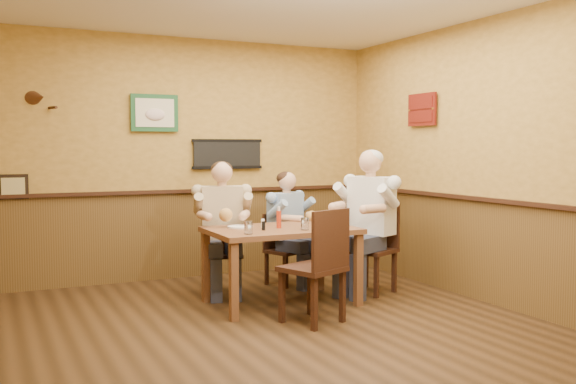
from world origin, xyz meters
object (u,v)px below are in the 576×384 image
object	(u,v)px
chair_back_right	(285,249)
chair_near_side	(312,266)
diner_blue_polo	(285,234)
water_glass_left	(248,228)
salt_shaker	(263,223)
cola_tumbler	(320,221)
hot_sauce_bottle	(279,218)
chair_back_left	(222,252)
pepper_shaker	(264,226)
diner_tan_shirt	(222,234)
diner_white_elder	(371,229)
chair_right_end	(371,248)
dining_table	(281,237)
water_glass_mid	(305,224)

from	to	relation	value
chair_back_right	chair_near_side	xyz separation A→B (m)	(-0.45, -1.50, 0.11)
diner_blue_polo	water_glass_left	distance (m)	1.40
salt_shaker	cola_tumbler	bearing A→B (deg)	-26.25
cola_tumbler	hot_sauce_bottle	distance (m)	0.40
chair_back_left	hot_sauce_bottle	size ratio (longest dim) A/B	4.60
chair_near_side	pepper_shaker	world-z (taller)	chair_near_side
diner_tan_shirt	hot_sauce_bottle	xyz separation A→B (m)	(0.33, -0.70, 0.22)
diner_white_elder	pepper_shaker	distance (m)	1.30
cola_tumbler	hot_sauce_bottle	size ratio (longest dim) A/B	0.65
salt_shaker	chair_right_end	bearing A→B (deg)	-1.90
dining_table	chair_near_side	world-z (taller)	chair_near_side
diner_tan_shirt	diner_white_elder	xyz separation A→B (m)	(1.43, -0.64, 0.05)
chair_back_left	cola_tumbler	xyz separation A→B (m)	(0.70, -0.85, 0.38)
chair_back_left	water_glass_left	size ratio (longest dim) A/B	7.47
dining_table	water_glass_mid	world-z (taller)	water_glass_mid
water_glass_left	dining_table	bearing A→B (deg)	32.10
dining_table	chair_back_left	world-z (taller)	chair_back_left
diner_white_elder	chair_back_right	bearing A→B (deg)	-163.88
chair_right_end	salt_shaker	size ratio (longest dim) A/B	11.13
diner_blue_polo	diner_white_elder	xyz separation A→B (m)	(0.65, -0.74, 0.11)
chair_right_end	diner_white_elder	xyz separation A→B (m)	(0.00, 0.00, 0.20)
dining_table	salt_shaker	size ratio (longest dim) A/B	16.49
cola_tumbler	diner_blue_polo	bearing A→B (deg)	85.19
chair_back_left	salt_shaker	bearing A→B (deg)	-56.70
chair_back_right	salt_shaker	size ratio (longest dim) A/B	9.34
diner_tan_shirt	water_glass_mid	distance (m)	1.07
water_glass_mid	salt_shaker	xyz separation A→B (m)	(-0.29, 0.32, -0.02)
water_glass_mid	hot_sauce_bottle	distance (m)	0.28
chair_near_side	dining_table	bearing A→B (deg)	-113.70
diner_tan_shirt	salt_shaker	distance (m)	0.66
water_glass_mid	cola_tumbler	distance (m)	0.22
water_glass_mid	cola_tumbler	world-z (taller)	cola_tumbler
chair_back_left	cola_tumbler	world-z (taller)	cola_tumbler
diner_white_elder	chair_right_end	bearing A→B (deg)	0.00
chair_back_left	salt_shaker	world-z (taller)	chair_back_left
chair_back_right	diner_blue_polo	xyz separation A→B (m)	(0.00, 0.00, 0.17)
salt_shaker	diner_blue_polo	bearing A→B (deg)	50.76
chair_back_right	diner_blue_polo	bearing A→B (deg)	0.00
dining_table	cola_tumbler	size ratio (longest dim) A/B	11.31
diner_blue_polo	pepper_shaker	distance (m)	1.12
diner_tan_shirt	cola_tumbler	bearing A→B (deg)	-35.92
diner_blue_polo	hot_sauce_bottle	distance (m)	0.96
dining_table	hot_sauce_bottle	xyz separation A→B (m)	(-0.03, -0.02, 0.19)
chair_back_left	salt_shaker	xyz separation A→B (m)	(0.21, -0.60, 0.36)
hot_sauce_bottle	chair_right_end	bearing A→B (deg)	2.82
diner_blue_polo	salt_shaker	xyz separation A→B (m)	(-0.58, -0.70, 0.23)
pepper_shaker	salt_shaker	bearing A→B (deg)	68.60
chair_back_right	diner_white_elder	world-z (taller)	diner_white_elder
cola_tumbler	chair_back_right	bearing A→B (deg)	85.19
water_glass_left	salt_shaker	xyz separation A→B (m)	(0.30, 0.37, -0.02)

